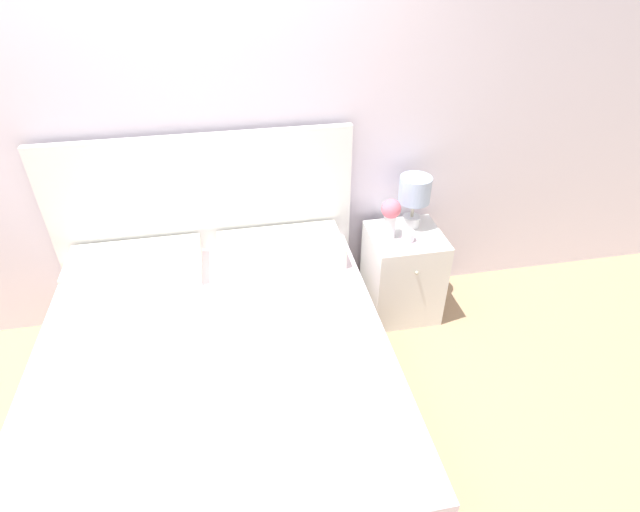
{
  "coord_description": "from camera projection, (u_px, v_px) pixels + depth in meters",
  "views": [
    {
      "loc": [
        0.19,
        -2.8,
        2.33
      ],
      "look_at": [
        0.62,
        -0.54,
        0.73
      ],
      "focal_mm": 28.0,
      "sensor_mm": 36.0,
      "label": 1
    }
  ],
  "objects": [
    {
      "name": "wall_back",
      "position": [
        194.0,
        128.0,
        2.88
      ],
      "size": [
        8.0,
        0.06,
        2.6
      ],
      "color": "white",
      "rests_on": "ground_plane"
    },
    {
      "name": "ground_plane",
      "position": [
        220.0,
        307.0,
        3.56
      ],
      "size": [
        12.0,
        12.0,
        0.0
      ],
      "primitive_type": "plane",
      "color": "tan"
    },
    {
      "name": "flower_vase",
      "position": [
        391.0,
        215.0,
        3.1
      ],
      "size": [
        0.12,
        0.12,
        0.26
      ],
      "color": "white",
      "rests_on": "nightstand"
    },
    {
      "name": "bed",
      "position": [
        218.0,
        372.0,
        2.67
      ],
      "size": [
        1.83,
        1.95,
        1.3
      ],
      "color": "tan",
      "rests_on": "ground_plane"
    },
    {
      "name": "table_lamp",
      "position": [
        415.0,
        193.0,
        3.16
      ],
      "size": [
        0.2,
        0.2,
        0.35
      ],
      "color": "white",
      "rests_on": "nightstand"
    },
    {
      "name": "teacup",
      "position": [
        408.0,
        237.0,
        3.12
      ],
      "size": [
        0.13,
        0.13,
        0.07
      ],
      "color": "white",
      "rests_on": "nightstand"
    },
    {
      "name": "nightstand",
      "position": [
        402.0,
        273.0,
        3.38
      ],
      "size": [
        0.47,
        0.47,
        0.62
      ],
      "color": "white",
      "rests_on": "ground_plane"
    }
  ]
}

